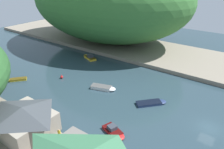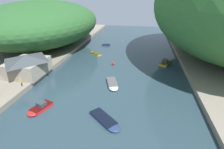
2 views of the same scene
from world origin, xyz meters
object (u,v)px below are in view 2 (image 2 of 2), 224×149
(boat_far_right_bank, at_px, (166,62))
(channel_buoy_near, at_px, (113,63))
(boat_open_rowboat, at_px, (95,53))
(boathouse_shed, at_px, (27,64))
(person_on_quay, at_px, (21,82))
(boat_near_quay, at_px, (113,84))
(boat_mid_channel, at_px, (106,45))
(boat_cabin_cruiser, at_px, (39,108))
(boat_yellow_tender, at_px, (106,121))

(boat_far_right_bank, relative_size, channel_buoy_near, 5.67)
(boat_open_rowboat, bearing_deg, boat_far_right_bank, -62.61)
(boathouse_shed, relative_size, person_on_quay, 5.18)
(boat_near_quay, bearing_deg, boat_mid_channel, -93.15)
(boat_open_rowboat, bearing_deg, boat_cabin_cruiser, -143.14)
(boat_open_rowboat, height_order, boat_far_right_bank, boat_far_right_bank)
(boathouse_shed, bearing_deg, boat_near_quay, -1.28)
(boat_near_quay, bearing_deg, boathouse_shed, -19.07)
(boat_far_right_bank, bearing_deg, person_on_quay, -123.67)
(boat_cabin_cruiser, bearing_deg, boathouse_shed, -32.29)
(boat_open_rowboat, height_order, boat_yellow_tender, boat_yellow_tender)
(boat_cabin_cruiser, bearing_deg, person_on_quay, -19.80)
(boat_mid_channel, relative_size, boat_yellow_tender, 0.55)
(boathouse_shed, distance_m, boat_yellow_tender, 23.29)
(boat_mid_channel, bearing_deg, person_on_quay, 168.64)
(channel_buoy_near, distance_m, person_on_quay, 22.40)
(boathouse_shed, bearing_deg, channel_buoy_near, 32.93)
(boat_mid_channel, distance_m, boat_near_quay, 30.54)
(boat_near_quay, relative_size, channel_buoy_near, 5.74)
(boat_mid_channel, bearing_deg, boathouse_shed, 162.51)
(boat_open_rowboat, relative_size, person_on_quay, 2.66)
(boat_open_rowboat, relative_size, channel_buoy_near, 4.43)
(boat_yellow_tender, bearing_deg, boat_open_rowboat, -119.98)
(boat_far_right_bank, bearing_deg, channel_buoy_near, -144.26)
(boat_mid_channel, xyz_separation_m, boat_far_right_bank, (19.73, -14.61, 0.17))
(boat_near_quay, relative_size, person_on_quay, 3.44)
(boat_yellow_tender, bearing_deg, boat_near_quay, -133.07)
(boat_near_quay, bearing_deg, boat_open_rowboat, -82.93)
(boat_far_right_bank, height_order, person_on_quay, person_on_quay)
(boat_near_quay, bearing_deg, boat_far_right_bank, -146.60)
(boat_mid_channel, xyz_separation_m, boat_near_quay, (7.72, -29.55, 0.08))
(boat_mid_channel, relative_size, boat_far_right_bank, 0.54)
(boat_mid_channel, xyz_separation_m, boat_open_rowboat, (-1.30, -10.09, -0.02))
(boat_far_right_bank, bearing_deg, boat_open_rowboat, -170.23)
(boat_mid_channel, relative_size, person_on_quay, 1.84)
(boat_open_rowboat, bearing_deg, boat_yellow_tender, -122.41)
(boat_yellow_tender, bearing_deg, boat_mid_channel, -125.99)
(boat_near_quay, bearing_deg, person_on_quay, -1.61)
(boat_mid_channel, height_order, boat_near_quay, boat_near_quay)
(boat_near_quay, relative_size, boat_yellow_tender, 1.02)
(boathouse_shed, bearing_deg, boat_far_right_bank, 25.08)
(boat_near_quay, distance_m, channel_buoy_near, 11.67)
(boat_yellow_tender, height_order, boat_far_right_bank, boat_far_right_bank)
(boathouse_shed, relative_size, boat_yellow_tender, 1.54)
(boat_mid_channel, relative_size, boat_open_rowboat, 0.69)
(boat_mid_channel, bearing_deg, boat_cabin_cruiser, 179.80)
(boat_near_quay, relative_size, boat_open_rowboat, 1.30)
(boathouse_shed, bearing_deg, boat_open_rowboat, 62.36)
(boathouse_shed, distance_m, boat_open_rowboat, 21.71)
(boathouse_shed, height_order, boat_far_right_bank, boathouse_shed)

